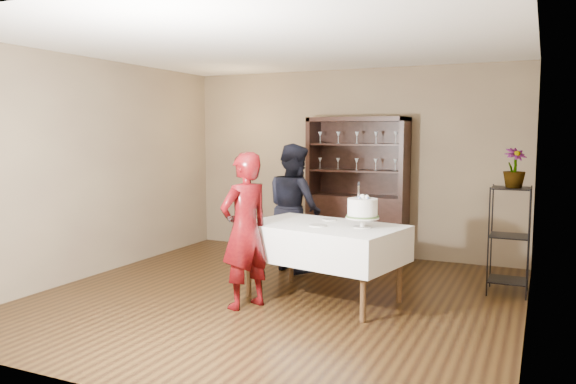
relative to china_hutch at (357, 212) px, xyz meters
The scene contains 14 objects.
floor 2.36m from the china_hutch, 95.08° to the right, with size 5.00×5.00×0.00m, color black.
ceiling 3.04m from the china_hutch, 95.08° to the right, with size 5.00×5.00×0.00m, color white.
back_wall 0.76m from the china_hutch, 128.88° to the left, with size 5.00×0.02×2.70m, color brown.
wall_left 3.58m from the china_hutch, 140.17° to the right, with size 0.02×5.00×2.70m, color brown.
wall_right 3.29m from the china_hutch, 44.39° to the right, with size 0.02×5.00×2.70m, color brown.
china_hutch is the anchor object (origin of this frame).
plant_etagere 2.33m from the china_hutch, 26.83° to the right, with size 0.42×0.42×1.20m.
cake_table 2.14m from the china_hutch, 82.13° to the right, with size 1.80×1.32×0.82m.
woman 2.72m from the china_hutch, 97.04° to the right, with size 0.58×0.38×1.59m, color #38050A.
man 1.18m from the china_hutch, 115.99° to the right, with size 0.80×0.62×1.65m, color black.
cake 2.29m from the china_hutch, 71.20° to the right, with size 0.35×0.35×0.47m.
plate_near 2.28m from the china_hutch, 82.72° to the right, with size 0.19×0.19×0.01m, color beige.
plate_far 1.86m from the china_hutch, 81.93° to the right, with size 0.16×0.16×0.01m, color beige.
potted_plant 2.47m from the china_hutch, 27.01° to the right, with size 0.24×0.24×0.43m, color #42622E.
Camera 1 is at (2.60, -5.36, 1.78)m, focal length 35.00 mm.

